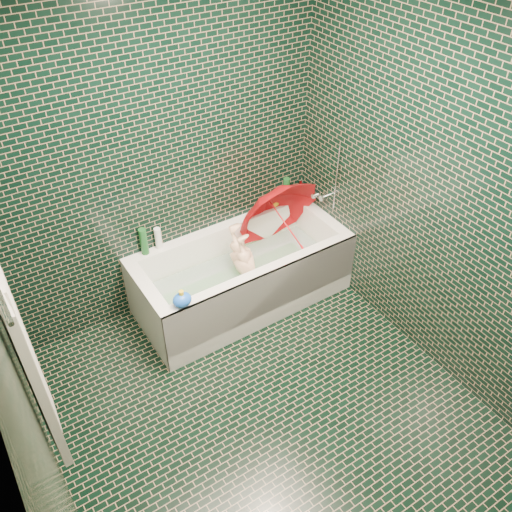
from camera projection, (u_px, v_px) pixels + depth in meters
floor at (265, 411)px, 3.69m from camera, size 2.80×2.80×0.00m
ceiling at (272, 31)px, 2.10m from camera, size 2.80×2.80×0.00m
wall_back at (157, 163)px, 3.80m from camera, size 2.80×0.00×2.80m
wall_front at (480, 484)px, 1.98m from camera, size 2.80×0.00×2.80m
wall_left at (19, 380)px, 2.35m from camera, size 0.00×2.80×2.80m
wall_right at (438, 200)px, 3.44m from camera, size 0.00×2.80×2.80m
bathtub at (243, 281)px, 4.40m from camera, size 1.70×0.75×0.55m
bath_mat at (242, 285)px, 4.44m from camera, size 1.35×0.47×0.01m
water at (242, 272)px, 4.35m from camera, size 1.48×0.53×0.00m
towel at (32, 370)px, 2.67m from camera, size 0.08×0.44×1.12m
faucet at (327, 193)px, 4.39m from camera, size 0.18×0.19×0.55m
child at (249, 272)px, 4.34m from camera, size 0.92×0.48×0.37m
umbrella at (286, 225)px, 4.38m from camera, size 0.92×0.99×1.08m
soap_bottle_a at (300, 198)px, 4.73m from camera, size 0.10×0.11×0.24m
soap_bottle_b at (295, 201)px, 4.70m from camera, size 0.09×0.09×0.18m
soap_bottle_c at (297, 199)px, 4.72m from camera, size 0.17×0.17×0.17m
bottle_right_tall at (286, 191)px, 4.59m from camera, size 0.07×0.07×0.24m
bottle_right_pump at (301, 189)px, 4.68m from camera, size 0.05×0.05×0.18m
bottle_left_tall at (144, 241)px, 4.07m from camera, size 0.08×0.08×0.22m
bottle_left_short at (158, 238)px, 4.14m from camera, size 0.07×0.07×0.18m
rubber_duck at (275, 202)px, 4.60m from camera, size 0.12×0.09×0.10m
bath_toy at (182, 300)px, 3.66m from camera, size 0.15×0.13×0.13m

